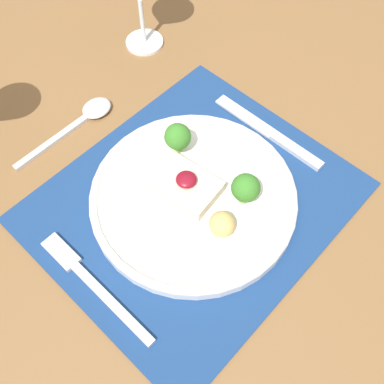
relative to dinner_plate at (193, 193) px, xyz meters
name	(u,v)px	position (x,y,z in m)	size (l,w,h in m)	color
ground_plane	(193,333)	(0.00, 0.00, -0.76)	(8.00, 8.00, 0.00)	gray
dining_table	(193,225)	(0.00, 0.00, -0.09)	(1.47, 1.23, 0.74)	brown
placemat	(193,201)	(0.00, 0.00, -0.02)	(0.42, 0.36, 0.00)	navy
dinner_plate	(193,193)	(0.00, 0.00, 0.00)	(0.29, 0.29, 0.07)	white
fork	(89,280)	(-0.18, 0.01, -0.01)	(0.02, 0.20, 0.01)	silver
knife	(275,136)	(0.17, -0.02, -0.01)	(0.02, 0.20, 0.01)	silver
spoon	(86,116)	(-0.01, 0.23, -0.01)	(0.19, 0.04, 0.01)	silver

